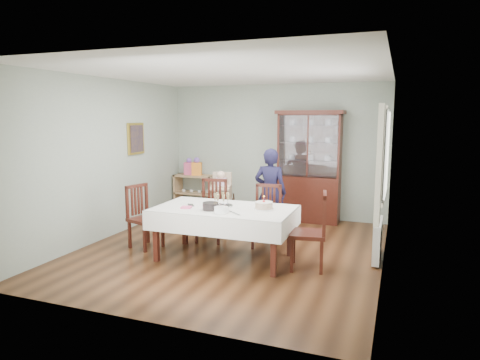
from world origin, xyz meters
The scene contains 25 objects.
floor centered at (0.00, 0.00, 0.00)m, with size 5.00×5.00×0.00m, color #593319.
room_shell centered at (0.00, 0.53, 1.70)m, with size 5.00×5.00×5.00m.
dining_table centered at (0.06, -0.42, 0.38)m, with size 2.01×1.17×0.76m.
china_cabinet centered at (0.75, 2.26, 1.12)m, with size 1.30×0.48×2.18m.
sideboard centered at (-1.75, 2.28, 0.40)m, with size 0.90×0.38×0.80m.
picture_frame centered at (-2.22, 0.80, 1.65)m, with size 0.04×0.48×0.58m, color gold.
window centered at (2.22, 0.30, 1.55)m, with size 0.04×1.02×1.22m, color white.
curtain_left centered at (2.16, -0.32, 1.45)m, with size 0.07×0.30×1.55m, color silver.
curtain_right centered at (2.16, 0.92, 1.45)m, with size 0.07×0.30×1.55m, color silver.
radiator centered at (2.16, 0.30, 0.30)m, with size 0.10×0.80×0.55m, color white.
chair_far_left centered at (-0.49, 0.35, 0.30)m, with size 0.50×0.50×1.02m.
chair_far_right centered at (0.46, 0.36, 0.29)m, with size 0.49×0.49×0.98m.
chair_end_left centered at (-1.32, -0.35, 0.29)m, with size 0.56×0.56×0.99m.
chair_end_right centered at (1.30, -0.40, 0.31)m, with size 0.54×0.54×1.05m.
woman centered at (0.35, 0.96, 0.76)m, with size 0.56×0.37×1.53m, color black.
high_chair centered at (-0.64, 1.12, 0.42)m, with size 0.57×0.57×1.07m.
champagne_tray centered at (-0.01, -0.35, 0.82)m, with size 0.32×0.32×0.19m.
birthday_cake centered at (0.63, -0.33, 0.81)m, with size 0.29×0.29×0.20m.
plate_stack_dark centered at (-0.06, -0.62, 0.81)m, with size 0.22×0.22×0.11m, color black.
plate_stack_white centered at (0.16, -0.75, 0.80)m, with size 0.20×0.20×0.09m, color white.
napkin_stack centered at (-0.44, -0.63, 0.77)m, with size 0.14×0.14×0.02m, color #E45482.
cutlery centered at (-0.50, -0.45, 0.77)m, with size 0.12×0.17×0.01m, color silver, non-canonical shape.
cake_knife centered at (0.34, -0.72, 0.77)m, with size 0.30×0.03×0.01m, color silver.
gift_bag_pink centered at (-1.88, 2.26, 0.96)m, with size 0.21×0.14×0.37m.
gift_bag_orange centered at (-1.69, 2.26, 0.97)m, with size 0.25×0.21×0.39m.
Camera 1 is at (2.39, -5.99, 2.07)m, focal length 32.00 mm.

